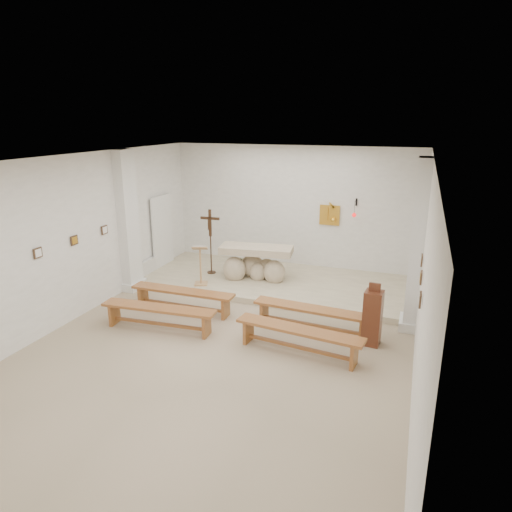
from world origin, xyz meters
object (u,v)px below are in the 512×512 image
at_px(bench_right_front, 311,313).
at_px(bench_right_second, 299,335).
at_px(bench_left_second, 159,312).
at_px(bench_left_front, 183,295).
at_px(lectern, 200,265).
at_px(donation_pedestal, 372,318).
at_px(altar, 256,265).
at_px(crucifix_stand, 210,237).

bearing_deg(bench_right_front, bench_right_second, -85.51).
bearing_deg(bench_left_second, bench_left_front, 86.04).
relative_size(bench_left_front, bench_left_second, 0.99).
distance_m(lectern, bench_left_second, 2.38).
distance_m(lectern, bench_left_front, 1.38).
height_order(lectern, bench_right_front, lectern).
bearing_deg(lectern, donation_pedestal, -40.55).
height_order(altar, bench_right_second, altar).
bearing_deg(donation_pedestal, bench_right_front, 176.98).
xyz_separation_m(altar, bench_right_second, (2.02, -3.25, -0.13)).
bearing_deg(bench_right_second, donation_pedestal, 42.09).
distance_m(lectern, bench_right_second, 3.95).
bearing_deg(bench_right_second, bench_right_front, 97.33).
distance_m(altar, crucifix_stand, 1.43).
xyz_separation_m(bench_right_front, bench_left_second, (-2.95, -1.01, 0.00)).
distance_m(altar, bench_right_second, 3.83).
height_order(crucifix_stand, bench_left_second, crucifix_stand).
distance_m(donation_pedestal, bench_right_front, 1.24).
bearing_deg(bench_left_second, donation_pedestal, 7.52).
bearing_deg(bench_left_second, bench_right_second, -3.96).
height_order(bench_left_second, bench_right_second, same).
bearing_deg(bench_right_second, altar, 129.16).
relative_size(bench_right_front, bench_right_second, 1.00).
xyz_separation_m(bench_left_front, bench_left_second, (0.00, -1.01, 0.00)).
bearing_deg(donation_pedestal, altar, 148.17).
bearing_deg(bench_right_front, bench_left_front, -175.51).
bearing_deg(lectern, bench_right_second, -58.24).
bearing_deg(donation_pedestal, crucifix_stand, 156.72).
bearing_deg(altar, bench_left_second, -113.58).
distance_m(altar, bench_left_second, 3.39).
xyz_separation_m(altar, bench_left_front, (-0.93, -2.24, -0.13)).
relative_size(lectern, bench_right_front, 0.43).
distance_m(crucifix_stand, donation_pedestal, 5.16).
bearing_deg(crucifix_stand, lectern, -83.93).
bearing_deg(bench_right_second, lectern, 150.74).
height_order(altar, donation_pedestal, donation_pedestal).
bearing_deg(lectern, crucifix_stand, 76.86).
xyz_separation_m(crucifix_stand, bench_right_front, (3.30, -2.24, -0.78)).
xyz_separation_m(lectern, donation_pedestal, (4.39, -1.50, -0.12)).
xyz_separation_m(crucifix_stand, donation_pedestal, (4.52, -2.41, -0.61)).
height_order(bench_left_front, bench_left_second, same).
bearing_deg(crucifix_stand, bench_left_second, -86.35).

